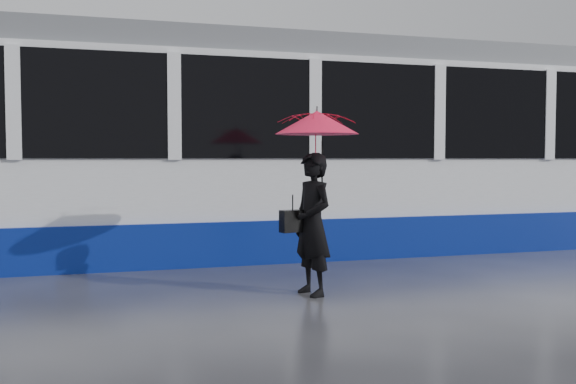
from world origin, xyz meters
name	(u,v)px	position (x,y,z in m)	size (l,w,h in m)	color
ground	(219,285)	(0.00, 0.00, 0.00)	(90.00, 90.00, 0.00)	#2A2A2F
rails	(189,254)	(0.00, 2.50, 0.01)	(34.00, 1.51, 0.02)	#3F3D38
woman	(312,224)	(0.89, -0.84, 0.78)	(0.57, 0.37, 1.56)	black
umbrella	(317,139)	(0.94, -0.84, 1.71)	(1.13, 1.13, 1.05)	#FF1597
handbag	(293,221)	(0.67, -0.82, 0.82)	(0.30, 0.19, 0.42)	black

